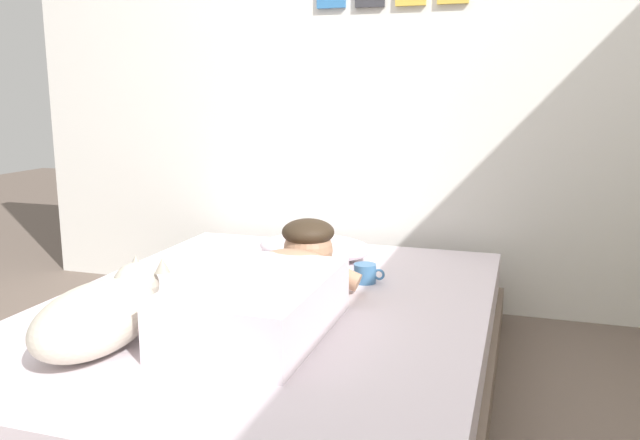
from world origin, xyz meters
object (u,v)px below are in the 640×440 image
object	(u,v)px
bed	(268,347)
dog	(102,313)
pillow	(315,247)
coffee_cup	(365,273)
person_lying	(273,288)
cell_phone	(165,333)

from	to	relation	value
bed	dog	distance (m)	0.67
pillow	coffee_cup	distance (m)	0.41
person_lying	cell_phone	bearing A→B (deg)	-138.88
person_lying	coffee_cup	bearing A→B (deg)	68.80
coffee_cup	bed	bearing A→B (deg)	-128.31
bed	coffee_cup	bearing A→B (deg)	51.69
bed	dog	world-z (taller)	dog
cell_phone	coffee_cup	bearing A→B (deg)	57.76
coffee_cup	cell_phone	bearing A→B (deg)	-122.24
person_lying	cell_phone	world-z (taller)	person_lying
person_lying	pillow	bearing A→B (deg)	98.09
bed	cell_phone	distance (m)	0.46
dog	cell_phone	bearing A→B (deg)	49.84
person_lying	coffee_cup	distance (m)	0.54
dog	cell_phone	world-z (taller)	dog
pillow	dog	xyz separation A→B (m)	(-0.28, -1.15, 0.05)
pillow	person_lying	xyz separation A→B (m)	(0.11, -0.78, 0.05)
person_lying	cell_phone	xyz separation A→B (m)	(-0.27, -0.23, -0.10)
pillow	coffee_cup	world-z (taller)	pillow
dog	cell_phone	distance (m)	0.21
bed	dog	xyz separation A→B (m)	(-0.31, -0.52, 0.27)
bed	person_lying	xyz separation A→B (m)	(0.08, -0.15, 0.28)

